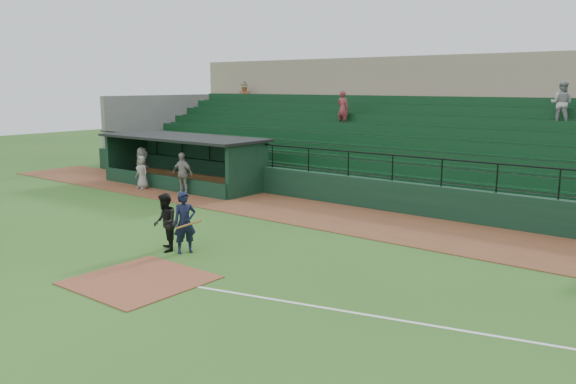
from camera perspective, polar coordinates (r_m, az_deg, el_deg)
The scene contains 11 objects.
ground at distance 15.88m, azimuth -11.37°, elevation -7.55°, with size 90.00×90.00×0.00m, color #2E5D1E.
warning_track at distance 21.70m, azimuth 4.92°, elevation -2.47°, with size 40.00×4.00×0.03m, color brown.
home_plate_dirt at distance 15.28m, azimuth -14.25°, elevation -8.33°, with size 3.00×3.00×0.03m, color brown.
foul_line at distance 12.45m, azimuth 18.85°, elevation -13.05°, with size 18.00×0.09×0.01m, color white.
stadium_structure at distance 28.72m, azimuth 14.39°, elevation 5.03°, with size 38.00×13.08×6.40m.
dugout at distance 28.96m, azimuth -9.59°, elevation 3.32°, with size 8.90×3.20×2.42m.
batter_at_plate at distance 17.22m, azimuth -10.03°, elevation -2.96°, with size 1.14×0.79×1.81m.
umpire at distance 17.54m, azimuth -11.92°, elevation -2.92°, with size 0.84×0.65×1.73m, color black.
dugout_player_a at distance 26.27m, azimuth -10.28°, elevation 1.78°, with size 1.10×0.46×1.88m, color #9A9490.
dugout_player_b at distance 28.23m, azimuth -14.06°, elevation 1.90°, with size 0.76×0.50×1.56m, color gray.
dugout_player_c at distance 29.12m, azimuth -13.98°, elevation 2.46°, with size 1.73×0.55×1.86m, color #9E9894.
Camera 1 is at (11.61, -9.68, 4.85)m, focal length 36.44 mm.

